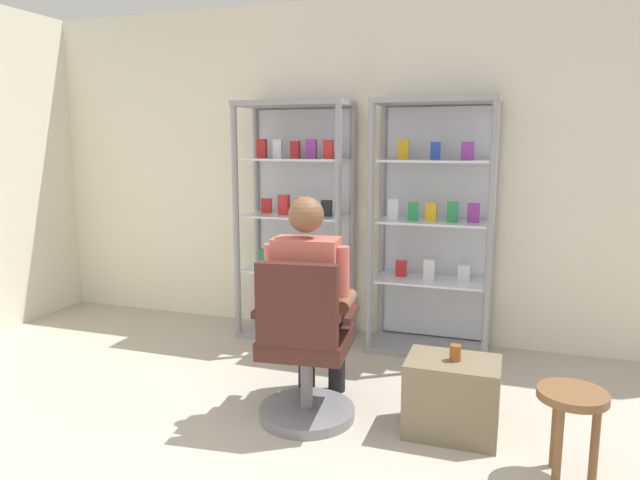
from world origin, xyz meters
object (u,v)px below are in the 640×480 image
Objects in this scene: office_chair at (304,356)px; seated_shopkeeper at (311,294)px; display_cabinet_left at (298,219)px; display_cabinet_right at (433,225)px; tea_glass at (455,353)px; wooden_stool at (572,409)px; storage_crate at (452,397)px.

office_chair is 0.74× the size of seated_shopkeeper.
display_cabinet_left is 1.00× the size of display_cabinet_right.
display_cabinet_left is 1.45m from seated_shopkeeper.
office_chair is 11.05× the size of tea_glass.
display_cabinet_right is 21.86× the size of tea_glass.
seated_shopkeeper is at bearing -65.94° from display_cabinet_left.
display_cabinet_right reaches higher than wooden_stool.
office_chair is at bearing -83.77° from seated_shopkeeper.
display_cabinet_left reaches higher than storage_crate.
display_cabinet_right is at bearing -0.00° from display_cabinet_left.
display_cabinet_left is 1.98× the size of office_chair.
display_cabinet_left is 2.00m from tea_glass.
seated_shopkeeper is at bearing 167.96° from wooden_stool.
display_cabinet_left reaches higher than tea_glass.
tea_glass is at bearing 9.58° from office_chair.
display_cabinet_right is at bearing 68.24° from seated_shopkeeper.
display_cabinet_left is at bearing 180.00° from display_cabinet_right.
display_cabinet_left reaches higher than wooden_stool.
office_chair reaches higher than storage_crate.
storage_crate is at bearing -1.48° from seated_shopkeeper.
display_cabinet_left is at bearing 114.06° from seated_shopkeeper.
display_cabinet_right is 1.47× the size of seated_shopkeeper.
display_cabinet_right reaches higher than storage_crate.
display_cabinet_left is 1.68m from office_chair.
display_cabinet_left is 1.10m from display_cabinet_right.
storage_crate is 5.71× the size of tea_glass.
display_cabinet_left is 2.07m from storage_crate.
tea_glass reaches higher than wooden_stool.
office_chair is at bearing -67.75° from display_cabinet_left.
office_chair is at bearing -170.11° from storage_crate.
storage_crate is (1.41, -1.32, -0.76)m from display_cabinet_left.
wooden_stool is (0.56, -0.27, -0.11)m from tea_glass.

